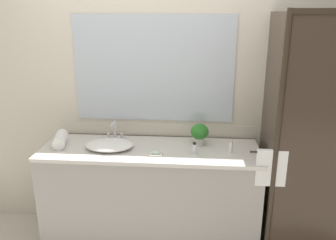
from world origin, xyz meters
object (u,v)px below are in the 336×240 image
(sink_basin, at_px, (109,145))
(potted_plant, at_px, (200,133))
(amenity_bottle_shampoo, at_px, (194,148))
(soap_dish, at_px, (156,154))
(rolled_towel_near_edge, at_px, (60,139))
(amenity_bottle_lotion, at_px, (231,147))
(faucet, at_px, (115,134))

(sink_basin, distance_m, potted_plant, 0.76)
(sink_basin, distance_m, amenity_bottle_shampoo, 0.70)
(sink_basin, distance_m, soap_dish, 0.41)
(soap_dish, bearing_deg, rolled_towel_near_edge, 170.06)
(soap_dish, bearing_deg, amenity_bottle_shampoo, 11.48)
(amenity_bottle_lotion, bearing_deg, soap_dish, -170.39)
(amenity_bottle_shampoo, relative_size, rolled_towel_near_edge, 0.38)
(faucet, distance_m, amenity_bottle_shampoo, 0.74)
(sink_basin, height_order, potted_plant, potted_plant)
(faucet, height_order, soap_dish, faucet)
(faucet, relative_size, amenity_bottle_lotion, 1.68)
(amenity_bottle_lotion, bearing_deg, sink_basin, 179.22)
(potted_plant, height_order, soap_dish, potted_plant)
(faucet, xyz_separation_m, amenity_bottle_lotion, (0.99, -0.21, -0.01))
(faucet, bearing_deg, rolled_towel_near_edge, -159.19)
(faucet, relative_size, soap_dish, 1.72)
(soap_dish, distance_m, amenity_bottle_lotion, 0.60)
(sink_basin, xyz_separation_m, rolled_towel_near_edge, (-0.43, 0.03, 0.02))
(amenity_bottle_shampoo, bearing_deg, sink_basin, 175.71)
(rolled_towel_near_edge, bearing_deg, soap_dish, -9.94)
(sink_basin, relative_size, amenity_bottle_shampoo, 4.29)
(amenity_bottle_lotion, bearing_deg, faucet, 168.18)
(rolled_towel_near_edge, bearing_deg, amenity_bottle_lotion, -1.81)
(sink_basin, relative_size, soap_dish, 3.99)
(sink_basin, height_order, amenity_bottle_shampoo, amenity_bottle_shampoo)
(sink_basin, height_order, rolled_towel_near_edge, rolled_towel_near_edge)
(amenity_bottle_shampoo, height_order, amenity_bottle_lotion, amenity_bottle_lotion)
(rolled_towel_near_edge, bearing_deg, sink_basin, -4.16)
(faucet, distance_m, soap_dish, 0.50)
(rolled_towel_near_edge, bearing_deg, amenity_bottle_shampoo, -4.25)
(faucet, bearing_deg, potted_plant, -3.73)
(soap_dish, xyz_separation_m, rolled_towel_near_edge, (-0.83, 0.14, 0.04))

